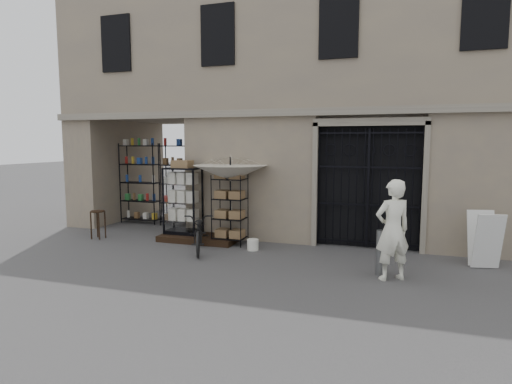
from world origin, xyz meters
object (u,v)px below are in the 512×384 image
(display_cabinet, at_px, (183,204))
(bicycle, at_px, (200,251))
(white_bucket, at_px, (253,245))
(market_umbrella, at_px, (230,169))
(wire_rack, at_px, (230,210))
(steel_bollard, at_px, (380,253))
(easel_sign, at_px, (485,240))
(wooden_stool, at_px, (98,224))
(shopkeeper, at_px, (391,279))

(display_cabinet, bearing_deg, bicycle, -58.71)
(white_bucket, bearing_deg, bicycle, -156.93)
(market_umbrella, bearing_deg, wire_rack, -81.43)
(wire_rack, bearing_deg, bicycle, -136.19)
(display_cabinet, bearing_deg, white_bucket, -26.07)
(wire_rack, relative_size, steel_bollard, 1.99)
(display_cabinet, xyz_separation_m, steel_bollard, (5.02, -1.57, -0.49))
(wire_rack, distance_m, easel_sign, 5.65)
(bicycle, distance_m, easel_sign, 6.10)
(bicycle, height_order, steel_bollard, bicycle)
(steel_bollard, bearing_deg, easel_sign, 30.14)
(steel_bollard, bearing_deg, wooden_stool, 172.62)
(wire_rack, distance_m, shopkeeper, 4.29)
(white_bucket, height_order, bicycle, bicycle)
(bicycle, height_order, wooden_stool, bicycle)
(wire_rack, height_order, white_bucket, wire_rack)
(bicycle, height_order, shopkeeper, bicycle)
(market_umbrella, height_order, steel_bollard, market_umbrella)
(wire_rack, height_order, shopkeeper, wire_rack)
(wire_rack, relative_size, white_bucket, 6.45)
(white_bucket, bearing_deg, easel_sign, 1.16)
(wire_rack, xyz_separation_m, steel_bollard, (3.66, -1.45, -0.41))
(easel_sign, bearing_deg, display_cabinet, 164.57)
(wire_rack, distance_m, market_umbrella, 1.03)
(market_umbrella, height_order, wooden_stool, market_umbrella)
(steel_bollard, bearing_deg, market_umbrella, 157.60)
(wire_rack, distance_m, white_bucket, 1.10)
(market_umbrella, distance_m, wooden_stool, 3.88)
(white_bucket, xyz_separation_m, shopkeeper, (3.13, -1.27, -0.13))
(display_cabinet, xyz_separation_m, shopkeeper, (5.23, -1.78, -0.93))
(wire_rack, height_order, market_umbrella, market_umbrella)
(display_cabinet, height_order, shopkeeper, display_cabinet)
(white_bucket, distance_m, wooden_stool, 4.28)
(white_bucket, distance_m, shopkeeper, 3.38)
(display_cabinet, bearing_deg, shopkeeper, -31.06)
(display_cabinet, relative_size, wooden_stool, 2.51)
(display_cabinet, xyz_separation_m, wooden_stool, (-2.18, -0.64, -0.53))
(wire_rack, bearing_deg, wooden_stool, 167.01)
(wire_rack, xyz_separation_m, easel_sign, (5.64, -0.30, -0.27))
(shopkeeper, xyz_separation_m, easel_sign, (1.77, 1.37, 0.58))
(market_umbrella, height_order, easel_sign, market_umbrella)
(display_cabinet, xyz_separation_m, bicycle, (0.95, -1.00, -0.93))
(white_bucket, bearing_deg, steel_bollard, -19.77)
(display_cabinet, height_order, wire_rack, display_cabinet)
(white_bucket, relative_size, shopkeeper, 0.14)
(wire_rack, height_order, wooden_stool, wire_rack)
(display_cabinet, height_order, bicycle, display_cabinet)
(easel_sign, bearing_deg, shopkeeper, -154.33)
(steel_bollard, relative_size, easel_sign, 0.78)
(easel_sign, bearing_deg, steel_bollard, -161.88)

